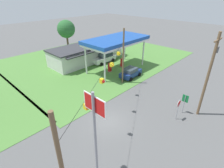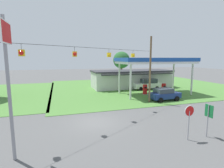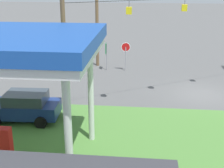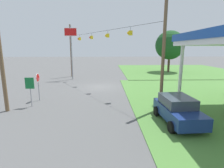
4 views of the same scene
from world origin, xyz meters
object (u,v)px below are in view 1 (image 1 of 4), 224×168
object	(u,v)px
tree_behind_station	(66,29)
stop_sign_roadside	(178,106)
car_at_pumps_front	(131,72)
stop_sign_overhead	(95,126)
gas_station_store	(87,53)
fuel_pump_far	(122,63)
fuel_pump_near	(110,68)
route_sign	(185,100)
gas_station_canopy	(116,41)
car_at_pumps_rear	(104,58)
utility_pole_main	(209,72)

from	to	relation	value
tree_behind_station	stop_sign_roadside	bearing A→B (deg)	-101.64
car_at_pumps_front	stop_sign_overhead	xyz separation A→B (m)	(-16.16, -9.68, 4.58)
gas_station_store	stop_sign_overhead	distance (m)	27.02
fuel_pump_far	stop_sign_overhead	size ratio (longest dim) A/B	0.21
car_at_pumps_front	tree_behind_station	distance (m)	20.44
fuel_pump_near	route_sign	size ratio (longest dim) A/B	0.68
gas_station_store	tree_behind_station	distance (m)	9.20
stop_sign_roadside	stop_sign_overhead	bearing A→B (deg)	-4.73
gas_station_canopy	car_at_pumps_front	bearing A→B (deg)	-102.76
fuel_pump_near	stop_sign_overhead	xyz separation A→B (m)	(-15.41, -13.80, 4.68)
fuel_pump_far	tree_behind_station	bearing A→B (deg)	95.31
car_at_pumps_rear	route_sign	bearing A→B (deg)	74.88
fuel_pump_far	car_at_pumps_front	distance (m)	4.88
car_at_pumps_front	gas_station_canopy	bearing A→B (deg)	74.47
route_sign	tree_behind_station	world-z (taller)	tree_behind_station
car_at_pumps_front	tree_behind_station	size ratio (longest dim) A/B	0.57
stop_sign_overhead	gas_station_store	bearing A→B (deg)	52.31
fuel_pump_near	car_at_pumps_rear	xyz separation A→B (m)	(2.63, 4.12, 0.24)
tree_behind_station	fuel_pump_far	bearing A→B (deg)	-84.69
gas_station_canopy	utility_pole_main	xyz separation A→B (m)	(-3.36, -16.13, 0.07)
gas_station_store	car_at_pumps_front	world-z (taller)	gas_station_store
gas_station_store	route_sign	world-z (taller)	gas_station_store
gas_station_canopy	fuel_pump_far	distance (m)	4.78
fuel_pump_near	car_at_pumps_front	distance (m)	4.19
gas_station_store	fuel_pump_far	bearing A→B (deg)	-71.83
gas_station_canopy	car_at_pumps_rear	distance (m)	5.99
car_at_pumps_rear	stop_sign_overhead	distance (m)	25.82
fuel_pump_near	fuel_pump_far	xyz separation A→B (m)	(3.36, 0.00, 0.00)
car_at_pumps_rear	utility_pole_main	size ratio (longest dim) A/B	0.55
car_at_pumps_rear	car_at_pumps_front	bearing A→B (deg)	77.83
gas_station_store	utility_pole_main	distance (m)	23.92
car_at_pumps_front	stop_sign_overhead	size ratio (longest dim) A/B	0.53
car_at_pumps_rear	gas_station_canopy	bearing A→B (deg)	77.75
stop_sign_overhead	tree_behind_station	bearing A→B (deg)	59.69
stop_sign_overhead	route_sign	size ratio (longest dim) A/B	3.28
fuel_pump_near	stop_sign_overhead	size ratio (longest dim) A/B	0.21
fuel_pump_near	fuel_pump_far	size ratio (longest dim) A/B	1.00
fuel_pump_far	stop_sign_overhead	bearing A→B (deg)	-143.68
stop_sign_overhead	gas_station_canopy	bearing A→B (deg)	38.92
utility_pole_main	tree_behind_station	bearing A→B (deg)	83.62
stop_sign_roadside	car_at_pumps_rear	bearing A→B (deg)	-110.43
stop_sign_roadside	utility_pole_main	distance (m)	4.66
utility_pole_main	fuel_pump_near	bearing A→B (deg)	84.07
gas_station_canopy	gas_station_store	xyz separation A→B (m)	(-0.74, 7.37, -3.56)
car_at_pumps_rear	utility_pole_main	bearing A→B (deg)	78.68
gas_station_store	route_sign	distance (m)	22.39
stop_sign_roadside	tree_behind_station	distance (m)	31.35
fuel_pump_far	car_at_pumps_rear	distance (m)	4.19
gas_station_store	car_at_pumps_front	size ratio (longest dim) A/B	3.73
gas_station_canopy	route_sign	bearing A→B (deg)	-106.58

